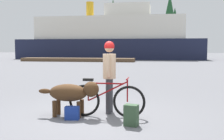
{
  "coord_description": "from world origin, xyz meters",
  "views": [
    {
      "loc": [
        1.54,
        -6.07,
        1.63
      ],
      "look_at": [
        0.36,
        0.86,
        1.05
      ],
      "focal_mm": 43.38,
      "sensor_mm": 36.0,
      "label": 1
    }
  ],
  "objects_px": {
    "person_cyclist": "(109,69)",
    "sailboat_moored": "(91,55)",
    "ferry_boat": "(111,39)",
    "bicycle": "(106,100)",
    "backpack": "(131,115)",
    "handbag_pannier": "(72,113)",
    "dog": "(72,93)"
  },
  "relations": [
    {
      "from": "bicycle",
      "to": "handbag_pannier",
      "type": "height_order",
      "value": "bicycle"
    },
    {
      "from": "person_cyclist",
      "to": "ferry_boat",
      "type": "distance_m",
      "value": 33.73
    },
    {
      "from": "sailboat_moored",
      "to": "bicycle",
      "type": "bearing_deg",
      "value": -75.41
    },
    {
      "from": "dog",
      "to": "sailboat_moored",
      "type": "bearing_deg",
      "value": 103.38
    },
    {
      "from": "backpack",
      "to": "sailboat_moored",
      "type": "xyz_separation_m",
      "value": [
        -10.16,
        37.12,
        0.26
      ]
    },
    {
      "from": "person_cyclist",
      "to": "ferry_boat",
      "type": "height_order",
      "value": "ferry_boat"
    },
    {
      "from": "dog",
      "to": "ferry_boat",
      "type": "xyz_separation_m",
      "value": [
        -4.88,
        33.7,
        2.36
      ]
    },
    {
      "from": "dog",
      "to": "handbag_pannier",
      "type": "xyz_separation_m",
      "value": [
        0.09,
        -0.28,
        -0.41
      ]
    },
    {
      "from": "bicycle",
      "to": "sailboat_moored",
      "type": "xyz_separation_m",
      "value": [
        -9.5,
        36.5,
        0.07
      ]
    },
    {
      "from": "bicycle",
      "to": "backpack",
      "type": "bearing_deg",
      "value": -42.95
    },
    {
      "from": "backpack",
      "to": "sailboat_moored",
      "type": "height_order",
      "value": "sailboat_moored"
    },
    {
      "from": "handbag_pannier",
      "to": "sailboat_moored",
      "type": "relative_size",
      "value": 0.04
    },
    {
      "from": "dog",
      "to": "backpack",
      "type": "bearing_deg",
      "value": -20.58
    },
    {
      "from": "backpack",
      "to": "dog",
      "type": "bearing_deg",
      "value": 159.42
    },
    {
      "from": "handbag_pannier",
      "to": "sailboat_moored",
      "type": "distance_m",
      "value": 37.88
    },
    {
      "from": "person_cyclist",
      "to": "ferry_boat",
      "type": "relative_size",
      "value": 0.07
    },
    {
      "from": "ferry_boat",
      "to": "bicycle",
      "type": "bearing_deg",
      "value": -80.41
    },
    {
      "from": "sailboat_moored",
      "to": "dog",
      "type": "bearing_deg",
      "value": -76.62
    },
    {
      "from": "ferry_boat",
      "to": "dog",
      "type": "bearing_deg",
      "value": -81.75
    },
    {
      "from": "handbag_pannier",
      "to": "ferry_boat",
      "type": "distance_m",
      "value": 34.45
    },
    {
      "from": "bicycle",
      "to": "backpack",
      "type": "relative_size",
      "value": 4.08
    },
    {
      "from": "bicycle",
      "to": "backpack",
      "type": "height_order",
      "value": "bicycle"
    },
    {
      "from": "bicycle",
      "to": "ferry_boat",
      "type": "distance_m",
      "value": 34.2
    },
    {
      "from": "person_cyclist",
      "to": "backpack",
      "type": "relative_size",
      "value": 3.99
    },
    {
      "from": "sailboat_moored",
      "to": "handbag_pannier",
      "type": "bearing_deg",
      "value": -76.58
    },
    {
      "from": "person_cyclist",
      "to": "sailboat_moored",
      "type": "distance_m",
      "value": 37.3
    },
    {
      "from": "person_cyclist",
      "to": "handbag_pannier",
      "type": "relative_size",
      "value": 5.6
    },
    {
      "from": "handbag_pannier",
      "to": "sailboat_moored",
      "type": "height_order",
      "value": "sailboat_moored"
    },
    {
      "from": "bicycle",
      "to": "dog",
      "type": "bearing_deg",
      "value": -175.21
    },
    {
      "from": "dog",
      "to": "ferry_boat",
      "type": "bearing_deg",
      "value": 98.25
    },
    {
      "from": "bicycle",
      "to": "ferry_boat",
      "type": "height_order",
      "value": "ferry_boat"
    },
    {
      "from": "ferry_boat",
      "to": "sailboat_moored",
      "type": "xyz_separation_m",
      "value": [
        -3.82,
        2.87,
        -2.44
      ]
    }
  ]
}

